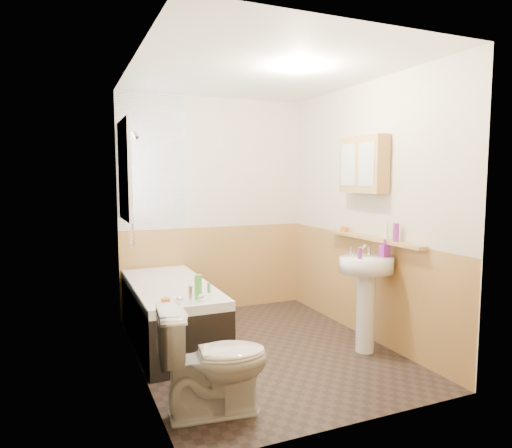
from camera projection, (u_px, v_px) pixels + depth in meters
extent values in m
plane|color=black|center=(262.00, 349.00, 4.21)|extent=(2.80, 2.80, 0.00)
plane|color=white|center=(263.00, 71.00, 3.95)|extent=(2.80, 2.80, 0.00)
cube|color=beige|center=(214.00, 206.00, 5.37)|extent=(2.20, 0.02, 2.50)
cube|color=beige|center=(356.00, 232.00, 2.79)|extent=(2.20, 0.02, 2.50)
cube|color=beige|center=(136.00, 219.00, 3.65)|extent=(0.02, 2.80, 2.50)
cube|color=beige|center=(365.00, 211.00, 4.51)|extent=(0.02, 2.80, 2.50)
cube|color=tan|center=(361.00, 285.00, 4.58)|extent=(0.01, 2.80, 1.00)
cube|color=tan|center=(351.00, 349.00, 2.89)|extent=(2.20, 0.01, 1.00)
cube|color=tan|center=(215.00, 269.00, 5.43)|extent=(2.20, 0.01, 1.00)
cube|color=white|center=(139.00, 219.00, 3.66)|extent=(0.01, 2.80, 2.50)
cube|color=white|center=(152.00, 162.00, 5.01)|extent=(0.75, 0.01, 1.50)
cube|color=white|center=(125.00, 170.00, 4.49)|extent=(0.03, 0.79, 0.99)
cube|color=white|center=(126.00, 170.00, 4.50)|extent=(0.01, 0.70, 0.90)
cube|color=white|center=(126.00, 170.00, 4.50)|extent=(0.01, 0.04, 0.90)
cube|color=black|center=(171.00, 317.00, 4.38)|extent=(0.70, 1.68, 0.49)
cube|color=white|center=(170.00, 287.00, 4.35)|extent=(0.70, 1.68, 0.08)
cube|color=white|center=(170.00, 289.00, 4.35)|extent=(0.56, 1.54, 0.04)
cylinder|color=silver|center=(190.00, 294.00, 3.66)|extent=(0.04, 0.04, 0.14)
sphere|color=silver|center=(179.00, 299.00, 3.63)|extent=(0.06, 0.06, 0.06)
sphere|color=silver|center=(201.00, 297.00, 3.70)|extent=(0.06, 0.06, 0.06)
cylinder|color=silver|center=(131.00, 181.00, 4.24)|extent=(0.02, 0.02, 1.26)
cylinder|color=silver|center=(133.00, 242.00, 4.30)|extent=(0.05, 0.05, 0.02)
cylinder|color=silver|center=(129.00, 118.00, 4.18)|extent=(0.05, 0.05, 0.02)
cylinder|color=silver|center=(135.00, 135.00, 4.22)|extent=(0.07, 0.08, 0.09)
imported|color=white|center=(214.00, 361.00, 3.03)|extent=(0.79, 0.50, 0.73)
cylinder|color=white|center=(366.00, 314.00, 4.12)|extent=(0.17, 0.17, 0.71)
ellipsoid|color=white|center=(367.00, 265.00, 4.08)|extent=(0.51, 0.41, 0.14)
cylinder|color=silver|center=(351.00, 252.00, 4.12)|extent=(0.03, 0.03, 0.08)
cylinder|color=silver|center=(369.00, 250.00, 4.19)|extent=(0.03, 0.03, 0.08)
cylinder|color=silver|center=(362.00, 248.00, 4.13)|extent=(0.02, 0.11, 0.09)
cube|color=tan|center=(372.00, 239.00, 4.32)|extent=(0.10, 1.34, 0.03)
cube|color=tan|center=(364.00, 165.00, 4.35)|extent=(0.14, 0.60, 0.54)
cube|color=silver|center=(366.00, 164.00, 4.19)|extent=(0.01, 0.23, 0.40)
cube|color=silver|center=(348.00, 165.00, 4.45)|extent=(0.01, 0.23, 0.40)
cylinder|color=purple|center=(396.00, 232.00, 4.00)|extent=(0.05, 0.05, 0.16)
cone|color=silver|center=(387.00, 227.00, 4.11)|extent=(0.05, 0.05, 0.23)
cylinder|color=orange|center=(344.00, 229.00, 4.73)|extent=(0.08, 0.08, 0.05)
imported|color=purple|center=(384.00, 253.00, 4.07)|extent=(0.08, 0.17, 0.08)
cylinder|color=purple|center=(360.00, 253.00, 3.97)|extent=(0.05, 0.05, 0.10)
cube|color=#59C647|center=(198.00, 287.00, 3.77)|extent=(0.06, 0.04, 0.21)
cylinder|color=orange|center=(166.00, 301.00, 3.64)|extent=(0.08, 0.08, 0.05)
cylinder|color=#388447|center=(209.00, 288.00, 3.99)|extent=(0.04, 0.04, 0.09)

